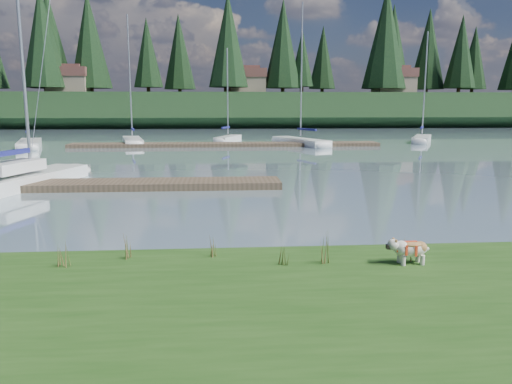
{
  "coord_description": "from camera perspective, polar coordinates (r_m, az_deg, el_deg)",
  "views": [
    {
      "loc": [
        1.39,
        -12.32,
        3.53
      ],
      "look_at": [
        2.27,
        -0.5,
        1.44
      ],
      "focal_mm": 35.0,
      "sensor_mm": 36.0,
      "label": 1
    }
  ],
  "objects": [
    {
      "name": "sailboat_bg_4",
      "position": [
        50.4,
        18.47,
        5.86
      ],
      "size": [
        4.22,
        6.7,
        10.18
      ],
      "rotation": [
        0.0,
        0.0,
        1.11
      ],
      "color": "white",
      "rests_on": "ground"
    },
    {
      "name": "conifer_4",
      "position": [
        78.92,
        -3.2,
        16.96
      ],
      "size": [
        6.16,
        6.16,
        15.1
      ],
      "color": "#382619",
      "rests_on": "ridge"
    },
    {
      "name": "house_2",
      "position": [
        86.29,
        15.47,
        12.17
      ],
      "size": [
        6.3,
        5.3,
        4.65
      ],
      "color": "gray",
      "rests_on": "ridge"
    },
    {
      "name": "house_1",
      "position": [
        83.53,
        -1.12,
        12.61
      ],
      "size": [
        6.3,
        5.3,
        4.65
      ],
      "color": "gray",
      "rests_on": "ridge"
    },
    {
      "name": "dock_far",
      "position": [
        42.46,
        -3.44,
        5.43
      ],
      "size": [
        26.0,
        2.2,
        0.3
      ],
      "primitive_type": "cube",
      "color": "#4C3D2C",
      "rests_on": "ground"
    },
    {
      "name": "ridge",
      "position": [
        85.33,
        -5.26,
        9.28
      ],
      "size": [
        200.0,
        20.0,
        5.0
      ],
      "primitive_type": "cube",
      "color": "black",
      "rests_on": "ground"
    },
    {
      "name": "house_0",
      "position": [
        85.66,
        -20.56,
        11.92
      ],
      "size": [
        6.3,
        5.3,
        4.65
      ],
      "color": "gray",
      "rests_on": "ridge"
    },
    {
      "name": "ground",
      "position": [
        42.49,
        -6.14,
        5.19
      ],
      "size": [
        200.0,
        200.0,
        0.0
      ],
      "primitive_type": "plane",
      "color": "#829CAA",
      "rests_on": "ground"
    },
    {
      "name": "sailboat_bg_3",
      "position": [
        44.7,
        4.61,
        5.87
      ],
      "size": [
        4.64,
        8.25,
        12.1
      ],
      "rotation": [
        0.0,
        0.0,
        1.96
      ],
      "color": "white",
      "rests_on": "ground"
    },
    {
      "name": "weed_3",
      "position": [
        10.62,
        -21.18,
        -6.74
      ],
      "size": [
        0.17,
        0.14,
        0.57
      ],
      "color": "#475B23",
      "rests_on": "bank"
    },
    {
      "name": "bulldog",
      "position": [
        10.55,
        17.21,
        -6.13
      ],
      "size": [
        0.87,
        0.4,
        0.52
      ],
      "rotation": [
        0.0,
        0.0,
        3.19
      ],
      "color": "silver",
      "rests_on": "bank"
    },
    {
      "name": "dock_near",
      "position": [
        22.25,
        -18.23,
        0.77
      ],
      "size": [
        16.0,
        2.0,
        0.3
      ],
      "primitive_type": "cube",
      "color": "#4C3D2C",
      "rests_on": "ground"
    },
    {
      "name": "weed_0",
      "position": [
        10.77,
        -14.6,
        -6.03
      ],
      "size": [
        0.17,
        0.14,
        0.62
      ],
      "color": "#475B23",
      "rests_on": "bank"
    },
    {
      "name": "weed_2",
      "position": [
        10.26,
        7.65,
        -6.29
      ],
      "size": [
        0.17,
        0.14,
        0.75
      ],
      "color": "#475B23",
      "rests_on": "bank"
    },
    {
      "name": "conifer_2",
      "position": [
        85.13,
        -23.23,
        15.99
      ],
      "size": [
        6.6,
        6.6,
        16.05
      ],
      "color": "#382619",
      "rests_on": "ridge"
    },
    {
      "name": "sailboat_bg_1",
      "position": [
        46.41,
        -13.98,
        5.76
      ],
      "size": [
        3.06,
        7.6,
        11.19
      ],
      "rotation": [
        0.0,
        0.0,
        1.79
      ],
      "color": "white",
      "rests_on": "ground"
    },
    {
      "name": "conifer_7",
      "position": [
        93.09,
        22.39,
        14.62
      ],
      "size": [
        5.28,
        5.28,
        13.2
      ],
      "color": "#382619",
      "rests_on": "ridge"
    },
    {
      "name": "mud_lip",
      "position": [
        11.35,
        -11.2,
        -7.93
      ],
      "size": [
        60.0,
        0.5,
        0.14
      ],
      "primitive_type": "cube",
      "color": "#33281C",
      "rests_on": "ground"
    },
    {
      "name": "sailboat_main",
      "position": [
        24.03,
        -24.37,
        1.69
      ],
      "size": [
        4.11,
        8.84,
        12.55
      ],
      "rotation": [
        0.0,
        0.0,
        1.28
      ],
      "color": "white",
      "rests_on": "ground"
    },
    {
      "name": "conifer_6",
      "position": [
        85.25,
        14.6,
        16.75
      ],
      "size": [
        7.04,
        7.04,
        17.0
      ],
      "color": "#382619",
      "rests_on": "ridge"
    },
    {
      "name": "conifer_3",
      "position": [
        85.48,
        -12.34,
        15.3
      ],
      "size": [
        4.84,
        4.84,
        12.25
      ],
      "color": "#382619",
      "rests_on": "ridge"
    },
    {
      "name": "conifer_5",
      "position": [
        83.75,
        5.29,
        14.97
      ],
      "size": [
        3.96,
        3.96,
        10.35
      ],
      "color": "#382619",
      "rests_on": "ridge"
    },
    {
      "name": "bank",
      "position": [
        7.29,
        -15.53,
        -17.77
      ],
      "size": [
        60.0,
        9.0,
        0.35
      ],
      "primitive_type": "cube",
      "color": "#264A17",
      "rests_on": "ground"
    },
    {
      "name": "weed_1",
      "position": [
        10.59,
        -4.67,
        -6.35
      ],
      "size": [
        0.17,
        0.14,
        0.48
      ],
      "color": "#475B23",
      "rests_on": "bank"
    },
    {
      "name": "sailboat_bg_0",
      "position": [
        46.11,
        -24.43,
        5.13
      ],
      "size": [
        3.94,
        8.29,
        11.84
      ],
      "rotation": [
        0.0,
        0.0,
        1.87
      ],
      "color": "white",
      "rests_on": "ground"
    },
    {
      "name": "sailboat_bg_2",
      "position": [
        47.67,
        -3.03,
        6.16
      ],
      "size": [
        2.93,
        5.65,
        8.7
      ],
      "rotation": [
        0.0,
        0.0,
        1.23
      ],
      "color": "white",
      "rests_on": "ground"
    },
    {
      "name": "weed_4",
      "position": [
        10.09,
        3.24,
        -7.24
      ],
      "size": [
        0.17,
        0.14,
        0.45
      ],
      "color": "#475B23",
      "rests_on": "bank"
    },
    {
      "name": "weed_5",
      "position": [
        10.72,
        16.77,
        -6.41
      ],
      "size": [
        0.17,
        0.14,
        0.54
      ],
      "color": "#475B23",
      "rests_on": "bank"
    }
  ]
}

